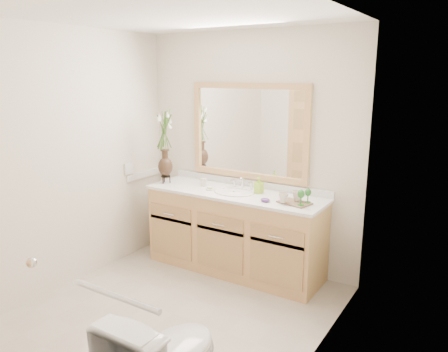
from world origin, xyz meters
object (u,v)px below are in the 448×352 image
Objects in this scene: tray at (295,203)px; flower_vase at (164,136)px; tumbler at (204,182)px; soap_bottle at (259,186)px.

flower_vase is at bearing -165.38° from tray.
tray is (1.06, -0.08, -0.03)m from tumbler.
soap_bottle is at bearing 175.77° from tray.
soap_bottle is at bearing 5.40° from tumbler.
flower_vase reaches higher than tray.
tumbler is 0.55× the size of soap_bottle.
tumbler is 0.29× the size of tray.
soap_bottle is at bearing 9.16° from flower_vase.
flower_vase is at bearing -165.66° from soap_bottle.
tray is (0.44, -0.14, -0.07)m from soap_bottle.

